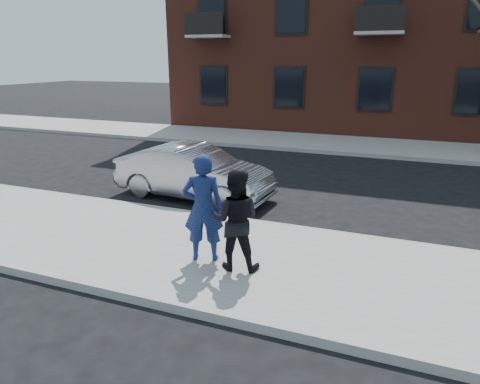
% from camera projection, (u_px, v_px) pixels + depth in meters
% --- Properties ---
extents(ground, '(100.00, 100.00, 0.00)m').
position_uv_depth(ground, '(298.00, 268.00, 7.44)').
color(ground, black).
rests_on(ground, ground).
extents(near_sidewalk, '(50.00, 3.50, 0.15)m').
position_uv_depth(near_sidewalk, '(294.00, 271.00, 7.19)').
color(near_sidewalk, gray).
rests_on(near_sidewalk, ground).
extents(near_curb, '(50.00, 0.10, 0.15)m').
position_uv_depth(near_curb, '(316.00, 232.00, 8.79)').
color(near_curb, '#999691').
rests_on(near_curb, ground).
extents(far_sidewalk, '(50.00, 3.50, 0.15)m').
position_uv_depth(far_sidewalk, '(364.00, 146.00, 17.42)').
color(far_sidewalk, gray).
rests_on(far_sidewalk, ground).
extents(far_curb, '(50.00, 0.10, 0.15)m').
position_uv_depth(far_curb, '(359.00, 155.00, 15.82)').
color(far_curb, '#999691').
rests_on(far_curb, ground).
extents(apartment_building, '(24.30, 10.30, 12.30)m').
position_uv_depth(apartment_building, '(431.00, 1.00, 20.91)').
color(apartment_building, maroon).
rests_on(apartment_building, ground).
extents(silver_sedan, '(4.24, 1.77, 1.36)m').
position_uv_depth(silver_sedan, '(194.00, 172.00, 11.01)').
color(silver_sedan, '#999BA3').
rests_on(silver_sedan, ground).
extents(man_hoodie, '(0.79, 0.65, 1.87)m').
position_uv_depth(man_hoodie, '(203.00, 208.00, 7.19)').
color(man_hoodie, navy).
rests_on(man_hoodie, near_sidewalk).
extents(man_peacoat, '(0.93, 0.79, 1.69)m').
position_uv_depth(man_peacoat, '(235.00, 220.00, 6.91)').
color(man_peacoat, black).
rests_on(man_peacoat, near_sidewalk).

